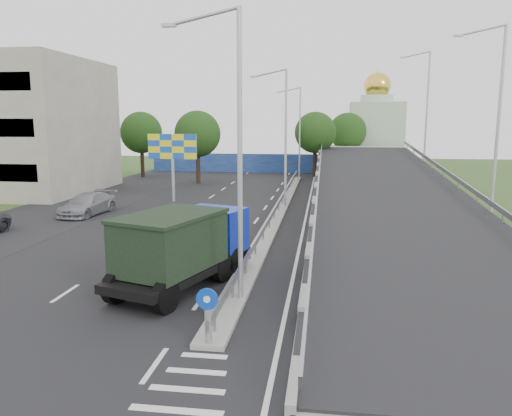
% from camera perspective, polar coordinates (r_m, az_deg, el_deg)
% --- Properties ---
extents(ground, '(160.00, 160.00, 0.00)m').
position_cam_1_polar(ground, '(13.20, -7.77, -19.79)').
color(ground, '#2D4C1E').
rests_on(ground, ground).
extents(road_surface, '(26.00, 90.00, 0.04)m').
position_cam_1_polar(road_surface, '(32.30, -3.37, -1.75)').
color(road_surface, black).
rests_on(road_surface, ground).
extents(parking_strip, '(8.00, 90.00, 0.05)m').
position_cam_1_polar(parking_strip, '(37.07, -23.50, -1.05)').
color(parking_strip, black).
rests_on(parking_strip, ground).
extents(median, '(1.00, 44.00, 0.20)m').
position_cam_1_polar(median, '(35.74, 2.60, -0.45)').
color(median, gray).
rests_on(median, ground).
extents(overpass_ramp, '(10.00, 50.00, 3.50)m').
position_cam_1_polar(overpass_ramp, '(35.59, 14.74, 1.89)').
color(overpass_ramp, gray).
rests_on(overpass_ramp, ground).
extents(median_guardrail, '(0.09, 44.00, 0.71)m').
position_cam_1_polar(median_guardrail, '(35.63, 2.61, 0.58)').
color(median_guardrail, gray).
rests_on(median_guardrail, median).
extents(sign_bollard, '(0.64, 0.23, 1.67)m').
position_cam_1_polar(sign_bollard, '(14.64, -5.53, -12.14)').
color(sign_bollard, black).
rests_on(sign_bollard, median).
extents(lamp_post_near, '(2.74, 0.18, 10.08)m').
position_cam_1_polar(lamp_post_near, '(17.31, -2.49, 7.54)').
color(lamp_post_near, '#B2B5B7').
rests_on(lamp_post_near, median).
extents(lamp_post_mid, '(2.74, 0.18, 10.08)m').
position_cam_1_polar(lamp_post_mid, '(37.15, 3.13, 8.80)').
color(lamp_post_mid, '#B2B5B7').
rests_on(lamp_post_mid, median).
extents(lamp_post_far, '(2.74, 0.18, 10.08)m').
position_cam_1_polar(lamp_post_far, '(57.10, 4.84, 9.16)').
color(lamp_post_far, '#B2B5B7').
rests_on(lamp_post_far, median).
extents(blue_wall, '(30.00, 0.50, 2.40)m').
position_cam_1_polar(blue_wall, '(63.65, 1.37, 5.12)').
color(blue_wall, navy).
rests_on(blue_wall, ground).
extents(church, '(7.00, 7.00, 13.80)m').
position_cam_1_polar(church, '(71.35, 13.51, 8.67)').
color(church, '#B2CCAD').
rests_on(church, ground).
extents(billboard, '(4.00, 0.24, 5.50)m').
position_cam_1_polar(billboard, '(40.95, -9.54, 6.51)').
color(billboard, '#B2B5B7').
rests_on(billboard, ground).
extents(tree_left_mid, '(4.80, 4.80, 7.60)m').
position_cam_1_polar(tree_left_mid, '(52.72, -6.70, 8.39)').
color(tree_left_mid, black).
rests_on(tree_left_mid, ground).
extents(tree_median_far, '(4.80, 4.80, 7.60)m').
position_cam_1_polar(tree_median_far, '(59.04, 6.79, 8.54)').
color(tree_median_far, black).
rests_on(tree_median_far, ground).
extents(tree_left_far, '(4.80, 4.80, 7.60)m').
position_cam_1_polar(tree_left_far, '(59.92, -12.99, 8.38)').
color(tree_left_far, black).
rests_on(tree_left_far, ground).
extents(tree_ramp_far, '(4.80, 4.80, 7.60)m').
position_cam_1_polar(tree_ramp_far, '(66.09, 10.43, 8.59)').
color(tree_ramp_far, black).
rests_on(tree_ramp_far, ground).
extents(dump_truck, '(4.60, 7.43, 3.08)m').
position_cam_1_polar(dump_truck, '(19.97, -8.28, -4.15)').
color(dump_truck, black).
rests_on(dump_truck, ground).
extents(parked_car_d, '(2.67, 5.45, 1.52)m').
position_cam_1_polar(parked_car_d, '(36.96, -18.69, 0.42)').
color(parked_car_d, gray).
rests_on(parked_car_d, ground).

